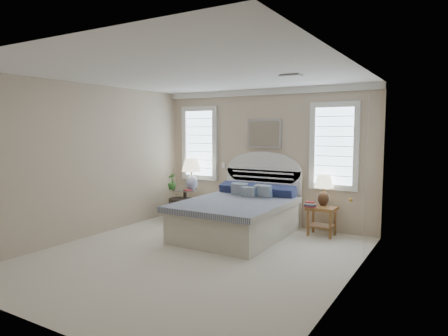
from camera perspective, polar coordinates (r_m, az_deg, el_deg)
floor at (r=6.16m, az=-4.43°, el=-12.49°), size 4.50×5.00×0.01m
ceiling at (r=5.91m, az=-4.63°, el=13.26°), size 4.50×5.00×0.01m
wall_back at (r=8.05m, az=5.80°, el=1.56°), size 4.50×0.02×2.70m
wall_left at (r=7.41m, az=-18.89°, el=0.95°), size 0.02×5.00×2.70m
wall_right at (r=4.94m, az=17.29°, el=-1.15°), size 0.02×5.00×2.70m
crown_molding at (r=8.03m, az=5.77°, el=10.77°), size 4.50×0.08×0.12m
hvac_vent at (r=6.04m, az=9.53°, el=12.84°), size 0.30×0.20×0.02m
switch_plate at (r=8.49m, az=-0.08°, el=0.44°), size 0.08×0.01×0.12m
window_left at (r=8.78m, az=-3.46°, el=3.54°), size 0.90×0.06×1.60m
window_right at (r=7.53m, az=15.47°, el=3.02°), size 0.90×0.06×1.60m
painting at (r=7.99m, az=5.71°, el=4.90°), size 0.74×0.04×0.58m
closet_door at (r=6.13m, az=19.69°, el=-1.38°), size 0.02×1.80×2.40m
bed at (r=7.26m, az=2.23°, el=-6.55°), size 1.72×2.28×1.47m
side_table_left at (r=8.62m, az=-5.58°, el=-4.64°), size 0.56×0.56×0.63m
nightstand_right at (r=7.39m, az=13.79°, el=-6.48°), size 0.50×0.40×0.53m
floor_pot at (r=8.50m, az=-6.20°, el=-5.87°), size 0.57×0.57×0.46m
lamp_left at (r=8.52m, az=-4.67°, el=-0.32°), size 0.51×0.51×0.67m
lamp_right at (r=7.42m, az=14.06°, el=-2.58°), size 0.45×0.45×0.57m
potted_plant at (r=8.56m, az=-7.46°, el=-1.92°), size 0.24×0.24×0.34m
books_left at (r=8.38m, az=-5.19°, el=-3.15°), size 0.21×0.17×0.02m
books_right at (r=7.27m, az=12.20°, el=-5.12°), size 0.21×0.17×0.10m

